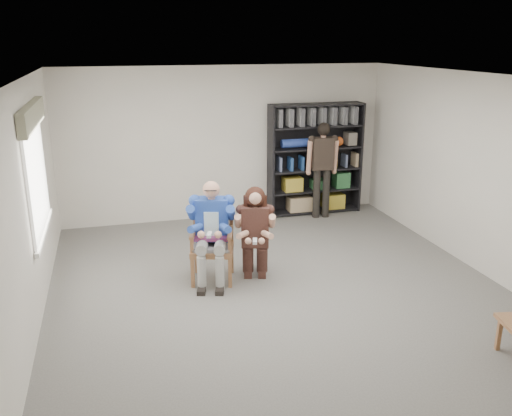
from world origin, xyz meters
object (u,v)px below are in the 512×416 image
object	(u,v)px
standing_man	(322,171)
armchair	(212,243)
seated_man	(212,232)
kneeling_woman	(255,235)
bookshelf	(315,159)

from	to	relation	value
standing_man	armchair	bearing A→B (deg)	-131.40
seated_man	kneeling_woman	world-z (taller)	seated_man
seated_man	standing_man	world-z (taller)	standing_man
bookshelf	standing_man	size ratio (longest dim) A/B	1.17
armchair	seated_man	bearing A→B (deg)	0.00
seated_man	bookshelf	bearing A→B (deg)	61.10
seated_man	standing_man	bearing A→B (deg)	57.08
kneeling_woman	bookshelf	world-z (taller)	bookshelf
bookshelf	standing_man	bearing A→B (deg)	-86.37
seated_man	kneeling_woman	size ratio (longest dim) A/B	1.09
seated_man	armchair	bearing A→B (deg)	0.00
armchair	seated_man	world-z (taller)	seated_man
bookshelf	seated_man	bearing A→B (deg)	-134.37
standing_man	bookshelf	bearing A→B (deg)	100.62
seated_man	kneeling_woman	bearing A→B (deg)	3.78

